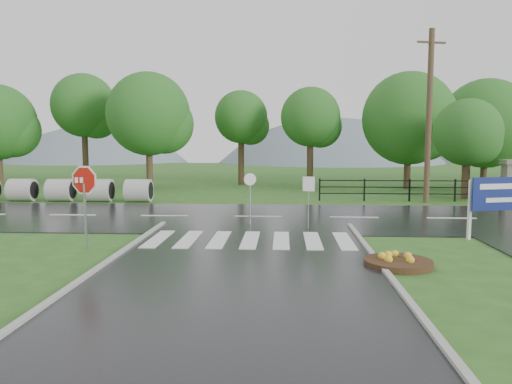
{
  "coord_description": "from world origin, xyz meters",
  "views": [
    {
      "loc": [
        1.05,
        -10.74,
        3.25
      ],
      "look_at": [
        0.13,
        6.0,
        1.5
      ],
      "focal_mm": 35.0,
      "sensor_mm": 36.0,
      "label": 1
    }
  ],
  "objects": [
    {
      "name": "crosswalk",
      "position": [
        0.0,
        5.0,
        0.06
      ],
      "size": [
        6.5,
        2.8,
        0.02
      ],
      "color": "silver",
      "rests_on": "ground"
    },
    {
      "name": "culvert_pipes",
      "position": [
        -12.87,
        15.0,
        0.6
      ],
      "size": [
        13.9,
        1.2,
        1.2
      ],
      "color": "#9E9B93",
      "rests_on": "ground"
    },
    {
      "name": "entrance_tree_left",
      "position": [
        11.18,
        17.5,
        3.65
      ],
      "size": [
        3.71,
        3.71,
        5.53
      ],
      "color": "#3D2B1C",
      "rests_on": "ground"
    },
    {
      "name": "utility_pole_east",
      "position": [
        8.49,
        15.5,
        4.5
      ],
      "size": [
        1.54,
        0.52,
        8.85
      ],
      "color": "#473523",
      "rests_on": "ground"
    },
    {
      "name": "stop_sign",
      "position": [
        -4.81,
        3.59,
        1.86
      ],
      "size": [
        1.15,
        0.34,
        2.67
      ],
      "color": "#939399",
      "rests_on": "ground"
    },
    {
      "name": "flower_bed",
      "position": [
        4.03,
        2.04,
        0.13
      ],
      "size": [
        1.75,
        1.75,
        0.35
      ],
      "color": "#332111",
      "rests_on": "ground"
    },
    {
      "name": "reg_sign_small",
      "position": [
        1.97,
        7.24,
        1.39
      ],
      "size": [
        0.43,
        0.1,
        1.94
      ],
      "color": "#939399",
      "rests_on": "ground"
    },
    {
      "name": "treeline",
      "position": [
        1.0,
        24.0,
        0.0
      ],
      "size": [
        83.2,
        5.2,
        10.0
      ],
      "color": "#215D1C",
      "rests_on": "ground"
    },
    {
      "name": "reg_sign_round",
      "position": [
        -0.21,
        8.12,
        1.29
      ],
      "size": [
        0.46,
        0.09,
        2.0
      ],
      "color": "#939399",
      "rests_on": "ground"
    },
    {
      "name": "pillar_west",
      "position": [
        13.0,
        16.0,
        1.18
      ],
      "size": [
        1.0,
        1.0,
        2.24
      ],
      "color": "gray",
      "rests_on": "ground"
    },
    {
      "name": "hills",
      "position": [
        3.49,
        65.0,
        -15.54
      ],
      "size": [
        102.0,
        48.0,
        48.0
      ],
      "color": "slate",
      "rests_on": "ground"
    },
    {
      "name": "fence_west",
      "position": [
        7.75,
        16.0,
        0.72
      ],
      "size": [
        9.58,
        0.08,
        1.2
      ],
      "color": "black",
      "rests_on": "ground"
    },
    {
      "name": "main_road",
      "position": [
        0.0,
        10.0,
        0.0
      ],
      "size": [
        90.0,
        8.0,
        0.04
      ],
      "primitive_type": "cube",
      "color": "black",
      "rests_on": "ground"
    },
    {
      "name": "estate_billboard",
      "position": [
        8.21,
        5.71,
        1.42
      ],
      "size": [
        2.29,
        0.68,
        2.06
      ],
      "color": "silver",
      "rests_on": "ground"
    },
    {
      "name": "curb_right",
      "position": [
        3.55,
        -4.0,
        0.0
      ],
      "size": [
        0.15,
        24.0,
        0.12
      ],
      "primitive_type": "cube",
      "color": "#A3A39B",
      "rests_on": "ground"
    },
    {
      "name": "ground",
      "position": [
        0.0,
        0.0,
        0.0
      ],
      "size": [
        120.0,
        120.0,
        0.0
      ],
      "primitive_type": "plane",
      "color": "#2C5D1F",
      "rests_on": "ground"
    }
  ]
}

